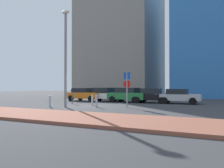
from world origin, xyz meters
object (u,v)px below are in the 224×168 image
Objects in this scene: parked_car_orange at (85,94)px; parked_car_silver at (178,96)px; parking_sign_post at (127,85)px; parking_meter at (72,94)px; parked_car_green at (128,95)px; parked_car_white at (106,94)px; traffic_bollard_far at (50,101)px; traffic_bollard_near at (96,101)px; parked_car_black at (151,96)px; traffic_bollard_mid at (92,100)px; street_lamp at (66,51)px.

parked_car_silver is (10.44, 0.24, -0.04)m from parked_car_orange.
parking_meter is at bearing 167.41° from parking_sign_post.
parked_car_silver is at bearing 2.52° from parked_car_green.
parked_car_white reaches higher than parked_car_silver.
parking_sign_post reaches higher than parked_car_silver.
parking_sign_post is (7.76, -5.83, 0.96)m from parked_car_orange.
traffic_bollard_far is (1.99, -8.04, -0.32)m from parked_car_orange.
traffic_bollard_near is at bearing -50.45° from parked_car_orange.
parked_car_green is 2.49m from parked_car_black.
parked_car_green is at bearing 67.26° from traffic_bollard_far.
parked_car_orange is 8.28m from traffic_bollard_far.
parking_meter is 1.52× the size of traffic_bollard_far.
parked_car_black is 3.17× the size of parking_meter.
parked_car_orange is 4.36× the size of traffic_bollard_far.
parking_meter is (1.51, -4.43, 0.13)m from parked_car_orange.
parked_car_green is (5.36, 0.01, 0.03)m from parked_car_orange.
traffic_bollard_mid is 3.61m from traffic_bollard_far.
parked_car_green reaches higher than parked_car_orange.
parking_sign_post reaches higher than parked_car_white.
parked_car_white is at bearing 172.46° from parked_car_green.
street_lamp reaches higher than traffic_bollard_near.
parked_car_silver is at bearing 54.86° from traffic_bollard_near.
street_lamp reaches higher than parked_car_green.
traffic_bollard_near is 1.11× the size of traffic_bollard_mid.
parked_car_white is 1.06× the size of parked_car_green.
traffic_bollard_far is at bearing -135.62° from parked_car_silver.
parked_car_black is at bearing 71.49° from traffic_bollard_near.
parked_car_silver is at bearing 1.99° from parked_car_black.
parking_meter is at bearing 150.49° from traffic_bollard_near.
parked_car_white is at bearing 86.34° from traffic_bollard_far.
parking_sign_post is at bearing -67.65° from parked_car_green.
parked_car_silver is 1.52× the size of parking_sign_post.
parking_meter is (-3.85, -4.45, 0.10)m from parked_car_green.
parked_car_silver is 4.62× the size of traffic_bollard_far.
parked_car_green is 0.99× the size of parked_car_silver.
parked_car_orange is 3.87× the size of traffic_bollard_near.
parking_meter is at bearing -152.38° from parked_car_silver.
parked_car_green is at bearing 0.16° from parked_car_orange.
parked_car_silver is at bearing 27.62° from parking_meter.
parked_car_black is 4.82× the size of traffic_bollard_far.
traffic_bollard_near is at bearing -125.14° from parked_car_silver.
traffic_bollard_near is (-2.22, -0.89, -1.22)m from parking_sign_post.
parking_sign_post is at bearing 21.69° from street_lamp.
parked_car_green reaches higher than parked_car_silver.
parked_car_black is 1.04× the size of parked_car_silver.
parking_sign_post is 5.61m from street_lamp.
traffic_bollard_far is (-8.46, -8.28, -0.28)m from parked_car_silver.
parking_sign_post is 3.00× the size of traffic_bollard_mid.
parked_car_green is at bearing 91.58° from traffic_bollard_near.
parked_car_black is 9.80m from street_lamp.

